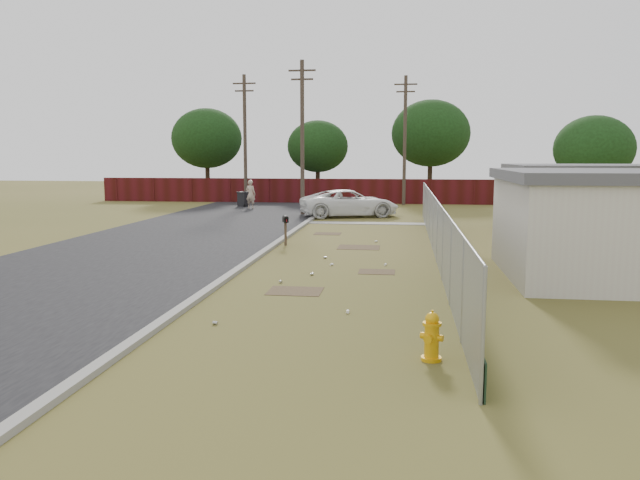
# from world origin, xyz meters

# --- Properties ---
(ground) EXTENTS (120.00, 120.00, 0.00)m
(ground) POSITION_xyz_m (0.00, 0.00, 0.00)
(ground) COLOR brown
(ground) RESTS_ON ground
(street) EXTENTS (15.10, 60.00, 0.12)m
(street) POSITION_xyz_m (-6.76, 8.05, 0.02)
(street) COLOR black
(street) RESTS_ON ground
(chainlink_fence) EXTENTS (0.10, 27.06, 2.02)m
(chainlink_fence) POSITION_xyz_m (3.12, 1.03, 0.80)
(chainlink_fence) COLOR #94969C
(chainlink_fence) RESTS_ON ground
(privacy_fence) EXTENTS (30.00, 0.12, 1.80)m
(privacy_fence) POSITION_xyz_m (-6.00, 25.00, 0.90)
(privacy_fence) COLOR #450E12
(privacy_fence) RESTS_ON ground
(utility_poles) EXTENTS (12.60, 8.24, 9.00)m
(utility_poles) POSITION_xyz_m (-3.67, 20.67, 4.69)
(utility_poles) COLOR #463A2E
(utility_poles) RESTS_ON ground
(houses) EXTENTS (9.30, 17.24, 3.10)m
(houses) POSITION_xyz_m (9.70, 3.13, 1.56)
(houses) COLOR beige
(houses) RESTS_ON ground
(horizon_trees) EXTENTS (33.32, 31.94, 7.78)m
(horizon_trees) POSITION_xyz_m (0.84, 23.56, 4.63)
(horizon_trees) COLOR #322316
(horizon_trees) RESTS_ON ground
(fire_hydrant) EXTENTS (0.47, 0.47, 0.89)m
(fire_hydrant) POSITION_xyz_m (2.48, -10.13, 0.42)
(fire_hydrant) COLOR #DF9F0B
(fire_hydrant) RESTS_ON ground
(mailbox) EXTENTS (0.33, 0.51, 1.18)m
(mailbox) POSITION_xyz_m (-2.60, 3.17, 0.93)
(mailbox) COLOR brown
(mailbox) RESTS_ON ground
(pickup_truck) EXTENTS (6.17, 4.34, 1.56)m
(pickup_truck) POSITION_xyz_m (-1.10, 14.99, 0.78)
(pickup_truck) COLOR white
(pickup_truck) RESTS_ON ground
(pedestrian) EXTENTS (0.79, 0.64, 1.90)m
(pedestrian) POSITION_xyz_m (-8.07, 19.66, 0.95)
(pedestrian) COLOR tan
(pedestrian) RESTS_ON ground
(trash_bin) EXTENTS (0.86, 0.92, 1.03)m
(trash_bin) POSITION_xyz_m (-8.96, 21.12, 0.53)
(trash_bin) COLOR black
(trash_bin) RESTS_ON ground
(scattered_litter) EXTENTS (3.43, 13.03, 0.07)m
(scattered_litter) POSITION_xyz_m (-0.23, -2.44, 0.04)
(scattered_litter) COLOR white
(scattered_litter) RESTS_ON ground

